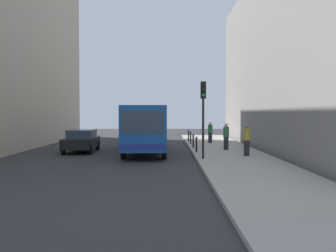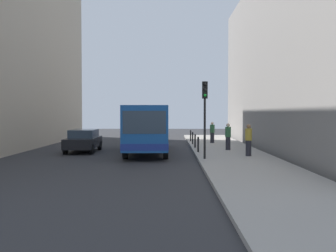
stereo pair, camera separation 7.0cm
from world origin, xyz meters
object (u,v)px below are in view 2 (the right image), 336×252
(pedestrian_near_signal, at_px, (248,140))
(car_behind_bus, at_px, (150,132))
(traffic_light, at_px, (205,105))
(bollard_mid, at_px, (195,141))
(bollard_farthest, at_px, (191,136))
(bollard_near, at_px, (198,144))
(pedestrian_mid_sidewalk, at_px, (228,137))
(pedestrian_far_sidewalk, at_px, (212,132))
(car_beside_bus, at_px, (84,140))
(bollard_far, at_px, (193,138))
(bus, at_px, (148,126))

(pedestrian_near_signal, bearing_deg, car_behind_bus, 131.77)
(traffic_light, height_order, bollard_mid, traffic_light)
(bollard_mid, height_order, bollard_farthest, same)
(traffic_light, distance_m, bollard_near, 4.28)
(bollard_mid, bearing_deg, pedestrian_mid_sidewalk, -38.36)
(traffic_light, xyz_separation_m, pedestrian_far_sidewalk, (1.56, 11.04, -2.01))
(car_beside_bus, relative_size, bollard_near, 4.66)
(pedestrian_near_signal, bearing_deg, bollard_far, 125.10)
(bollard_farthest, relative_size, pedestrian_mid_sidewalk, 0.54)
(bollard_mid, height_order, pedestrian_near_signal, pedestrian_near_signal)
(pedestrian_near_signal, height_order, pedestrian_mid_sidewalk, pedestrian_near_signal)
(traffic_light, bearing_deg, bollard_farthest, 90.44)
(traffic_light, distance_m, bollard_mid, 7.10)
(traffic_light, bearing_deg, bollard_far, 90.58)
(car_behind_bus, bearing_deg, bollard_farthest, 142.76)
(bollard_farthest, bearing_deg, car_behind_bus, 146.93)
(bollard_mid, bearing_deg, traffic_light, -89.14)
(car_behind_bus, height_order, bollard_farthest, car_behind_bus)
(bollard_far, height_order, pedestrian_far_sidewalk, pedestrian_far_sidewalk)
(car_beside_bus, height_order, pedestrian_mid_sidewalk, pedestrian_mid_sidewalk)
(car_behind_bus, height_order, bollard_mid, car_behind_bus)
(bus, relative_size, car_beside_bus, 2.50)
(traffic_light, relative_size, pedestrian_far_sidewalk, 2.42)
(traffic_light, height_order, bollard_far, traffic_light)
(bus, xyz_separation_m, bollard_far, (3.22, 4.70, -1.10))
(bollard_far, bearing_deg, bollard_mid, -90.00)
(car_beside_bus, bearing_deg, bollard_farthest, -134.71)
(bollard_mid, relative_size, bollard_farthest, 1.00)
(bollard_far, distance_m, pedestrian_far_sidewalk, 2.09)
(car_behind_bus, bearing_deg, pedestrian_far_sidewalk, 136.90)
(traffic_light, height_order, pedestrian_near_signal, traffic_light)
(car_behind_bus, distance_m, bollard_farthest, 4.33)
(bollard_near, distance_m, pedestrian_near_signal, 3.47)
(bus, distance_m, pedestrian_near_signal, 7.02)
(bollard_far, bearing_deg, bollard_farthest, 90.00)
(bollard_mid, bearing_deg, pedestrian_far_sidewalk, 69.18)
(bollard_near, bearing_deg, bollard_mid, 90.00)
(bus, distance_m, car_beside_bus, 4.38)
(bollard_far, xyz_separation_m, pedestrian_near_signal, (2.70, -8.40, 0.43))
(bus, distance_m, bollard_mid, 3.75)
(pedestrian_near_signal, relative_size, pedestrian_mid_sidewalk, 1.03)
(bus, relative_size, pedestrian_mid_sidewalk, 6.34)
(bollard_far, distance_m, bollard_farthest, 3.13)
(bollard_farthest, xyz_separation_m, pedestrian_far_sidewalk, (1.66, -1.91, 0.37))
(bus, relative_size, car_behind_bus, 2.45)
(car_behind_bus, distance_m, pedestrian_far_sidewalk, 6.80)
(car_beside_bus, xyz_separation_m, traffic_light, (7.59, -5.15, 2.22))
(bus, height_order, pedestrian_mid_sidewalk, bus)
(traffic_light, height_order, pedestrian_mid_sidewalk, traffic_light)
(car_beside_bus, relative_size, pedestrian_far_sidewalk, 2.61)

